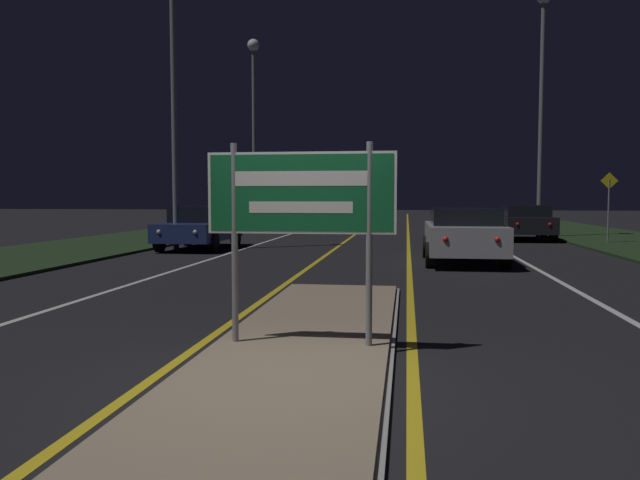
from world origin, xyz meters
TOP-DOWN VIEW (x-y plane):
  - ground_plane at (0.00, 0.00)m, footprint 160.00×160.00m
  - median_island at (0.00, 1.25)m, footprint 2.03×9.34m
  - verge_left at (-9.50, 20.00)m, footprint 5.00×100.00m
  - verge_right at (9.50, 20.00)m, footprint 5.00×100.00m
  - centre_line_yellow_left at (-1.21, 25.00)m, footprint 0.12×70.00m
  - centre_line_yellow_right at (1.21, 25.00)m, footprint 0.12×70.00m
  - lane_line_white_left at (-4.20, 25.00)m, footprint 0.12×70.00m
  - lane_line_white_right at (4.20, 25.00)m, footprint 0.12×70.00m
  - edge_line_white_left at (-7.20, 25.00)m, footprint 0.10×70.00m
  - edge_line_white_right at (7.20, 25.00)m, footprint 0.10×70.00m
  - highway_sign at (0.00, 1.25)m, footprint 2.06×0.07m
  - streetlight_left_near at (-6.17, 13.67)m, footprint 0.46×0.46m
  - streetlight_left_far at (-6.43, 25.12)m, footprint 0.59×0.59m
  - streetlight_right_near at (6.54, 21.37)m, footprint 0.61×0.61m
  - car_receding_0 at (2.59, 11.04)m, footprint 1.99×4.25m
  - car_receding_1 at (5.78, 20.38)m, footprint 2.00×4.08m
  - car_approaching_0 at (-5.66, 14.51)m, footprint 1.97×4.17m
  - warning_sign at (8.33, 18.28)m, footprint 0.60×0.06m

SIDE VIEW (x-z plane):
  - ground_plane at x=0.00m, z-range 0.00..0.00m
  - centre_line_yellow_left at x=-1.21m, z-range 0.00..0.01m
  - centre_line_yellow_right at x=1.21m, z-range 0.00..0.01m
  - lane_line_white_left at x=-4.20m, z-range 0.00..0.01m
  - lane_line_white_right at x=4.20m, z-range 0.00..0.01m
  - edge_line_white_left at x=-7.20m, z-range 0.00..0.01m
  - edge_line_white_right at x=7.20m, z-range 0.00..0.01m
  - verge_left at x=-9.50m, z-range 0.00..0.08m
  - verge_right at x=9.50m, z-range 0.00..0.08m
  - median_island at x=0.00m, z-range -0.01..0.09m
  - car_approaching_0 at x=-5.66m, z-range 0.03..1.43m
  - car_receding_1 at x=5.78m, z-range 0.04..1.44m
  - car_receding_0 at x=2.59m, z-range 0.04..1.47m
  - warning_sign at x=8.33m, z-range 0.33..2.85m
  - highway_sign at x=0.00m, z-range 0.55..2.74m
  - streetlight_left_far at x=-6.43m, z-range 1.72..11.21m
  - streetlight_left_near at x=-6.17m, z-range 1.01..12.00m
  - streetlight_right_near at x=6.54m, z-range 1.87..12.00m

